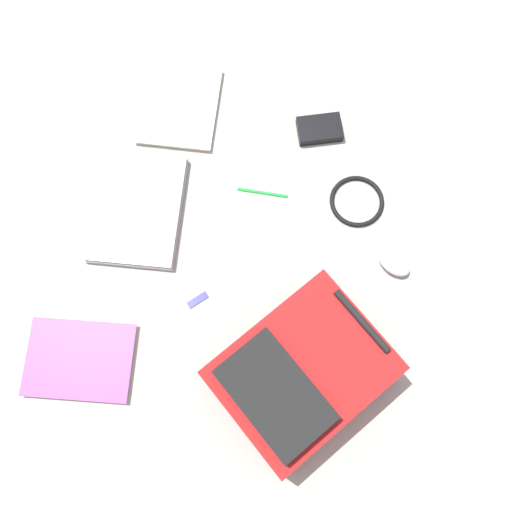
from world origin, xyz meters
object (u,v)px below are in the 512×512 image
at_px(computer_mouse, 394,263).
at_px(cable_coil, 357,201).
at_px(backpack, 299,374).
at_px(book_blue, 80,360).
at_px(pen_black, 262,192).
at_px(laptop, 138,209).
at_px(book_manual, 179,106).
at_px(usb_stick, 197,300).
at_px(power_brick, 320,129).

relative_size(computer_mouse, cable_coil, 0.60).
height_order(backpack, book_blue, backpack).
bearing_deg(cable_coil, pen_black, -76.73).
distance_m(cable_coil, pen_black, 0.26).
bearing_deg(computer_mouse, pen_black, -81.97).
relative_size(laptop, book_blue, 1.18).
height_order(book_manual, usb_stick, book_manual).
xyz_separation_m(laptop, pen_black, (-0.16, 0.30, -0.01)).
xyz_separation_m(computer_mouse, power_brick, (-0.31, -0.30, -0.01)).
xyz_separation_m(laptop, cable_coil, (-0.22, 0.56, -0.01)).
xyz_separation_m(backpack, laptop, (-0.28, -0.55, -0.07)).
distance_m(book_manual, power_brick, 0.41).
xyz_separation_m(laptop, usb_stick, (0.18, 0.24, -0.01)).
relative_size(book_blue, computer_mouse, 3.43).
distance_m(laptop, usb_stick, 0.30).
xyz_separation_m(backpack, cable_coil, (-0.50, 0.01, -0.08)).
relative_size(book_manual, computer_mouse, 3.38).
bearing_deg(power_brick, book_blue, -24.91).
bearing_deg(cable_coil, book_manual, -101.03).
xyz_separation_m(power_brick, usb_stick, (0.57, -0.15, -0.01)).
bearing_deg(book_manual, power_brick, 98.42).
bearing_deg(usb_stick, computer_mouse, 119.64).
distance_m(book_blue, cable_coil, 0.84).
xyz_separation_m(cable_coil, pen_black, (0.06, -0.26, -0.00)).
height_order(book_blue, usb_stick, book_blue).
bearing_deg(power_brick, usb_stick, -15.02).
bearing_deg(laptop, pen_black, 118.43).
distance_m(power_brick, usb_stick, 0.59).
xyz_separation_m(backpack, book_blue, (0.15, -0.53, -0.07)).
xyz_separation_m(book_manual, book_blue, (0.76, 0.03, 0.00)).
xyz_separation_m(book_manual, cable_coil, (0.11, 0.57, -0.00)).
bearing_deg(backpack, usb_stick, -107.82).
xyz_separation_m(computer_mouse, usb_stick, (0.26, -0.46, -0.02)).
xyz_separation_m(book_manual, pen_black, (0.17, 0.31, -0.00)).
distance_m(backpack, laptop, 0.62).
xyz_separation_m(book_manual, computer_mouse, (0.25, 0.71, 0.01)).
xyz_separation_m(laptop, computer_mouse, (-0.08, 0.70, 0.00)).
relative_size(cable_coil, pen_black, 1.07).
distance_m(computer_mouse, pen_black, 0.41).
xyz_separation_m(computer_mouse, pen_black, (-0.08, -0.40, -0.02)).
distance_m(laptop, pen_black, 0.34).
bearing_deg(book_manual, book_blue, 1.98).
bearing_deg(pen_black, computer_mouse, 78.53).
bearing_deg(backpack, book_blue, -74.73).
bearing_deg(power_brick, book_manual, -81.58).
xyz_separation_m(book_manual, power_brick, (-0.06, 0.41, 0.01)).
distance_m(computer_mouse, power_brick, 0.44).
distance_m(laptop, power_brick, 0.56).
bearing_deg(backpack, computer_mouse, 157.13).
relative_size(book_manual, book_blue, 0.99).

